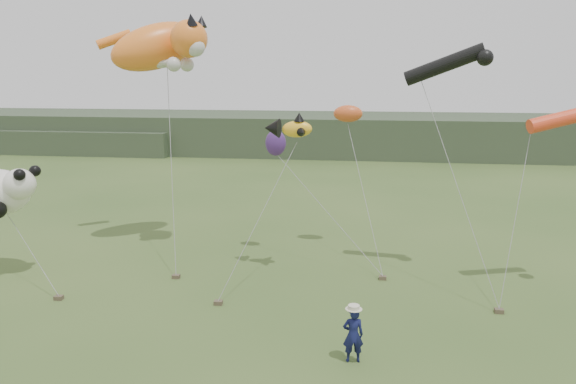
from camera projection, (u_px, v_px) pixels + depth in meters
The scene contains 9 objects.
ground at pixel (280, 359), 17.23m from camera, with size 120.00×120.00×0.00m, color #385123.
headland at pixel (313, 134), 60.51m from camera, with size 90.00×13.00×4.00m.
festival_attendant at pixel (353, 335), 16.91m from camera, with size 0.63×0.42×1.74m, color #111542.
sandbag_anchors at pixel (265, 292), 22.20m from camera, with size 16.91×4.11×0.16m.
cat_kite at pixel (164, 45), 26.66m from camera, with size 6.15×4.75×3.28m.
fish_kite at pixel (288, 128), 23.43m from camera, with size 2.15×1.43×1.10m.
tube_kites at pixel (505, 86), 22.28m from camera, with size 7.92×2.64×3.50m.
panda_kite at pixel (0, 191), 23.79m from camera, with size 3.45×2.23×2.14m.
misc_kites at pixel (315, 127), 26.62m from camera, with size 4.50×2.04×2.32m.
Camera 1 is at (2.40, -15.57, 8.67)m, focal length 35.00 mm.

